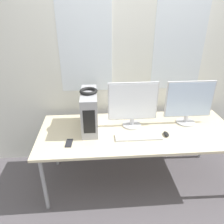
% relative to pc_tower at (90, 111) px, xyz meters
% --- Properties ---
extents(ground_plane, '(14.00, 14.00, 0.00)m').
position_rel_pc_tower_xyz_m(ground_plane, '(0.52, -0.54, -0.93)').
color(ground_plane, '#565156').
extents(wall_back, '(8.00, 0.07, 2.70)m').
position_rel_pc_tower_xyz_m(wall_back, '(0.52, 0.47, 0.43)').
color(wall_back, silver).
rests_on(wall_back, ground_plane).
extents(desk, '(2.17, 0.88, 0.71)m').
position_rel_pc_tower_xyz_m(desk, '(0.52, -0.10, -0.26)').
color(desk, beige).
rests_on(desk, ground_plane).
extents(pc_tower, '(0.17, 0.50, 0.43)m').
position_rel_pc_tower_xyz_m(pc_tower, '(0.00, 0.00, 0.00)').
color(pc_tower, '#9E9EA3').
rests_on(pc_tower, desk).
extents(headphones, '(0.19, 0.19, 0.03)m').
position_rel_pc_tower_xyz_m(headphones, '(0.00, 0.00, 0.23)').
color(headphones, black).
rests_on(headphones, pc_tower).
extents(monitor_main, '(0.55, 0.21, 0.52)m').
position_rel_pc_tower_xyz_m(monitor_main, '(0.48, 0.02, 0.06)').
color(monitor_main, '#B7B7BC').
rests_on(monitor_main, desk).
extents(monitor_right_near, '(0.54, 0.21, 0.51)m').
position_rel_pc_tower_xyz_m(monitor_right_near, '(1.12, 0.03, 0.06)').
color(monitor_right_near, '#B7B7BC').
rests_on(monitor_right_near, desk).
extents(keyboard, '(0.49, 0.13, 0.02)m').
position_rel_pc_tower_xyz_m(keyboard, '(0.51, -0.24, -0.20)').
color(keyboard, silver).
rests_on(keyboard, desk).
extents(mouse, '(0.06, 0.10, 0.03)m').
position_rel_pc_tower_xyz_m(mouse, '(0.81, -0.22, -0.20)').
color(mouse, black).
rests_on(mouse, desk).
extents(cell_phone, '(0.07, 0.14, 0.01)m').
position_rel_pc_tower_xyz_m(cell_phone, '(-0.21, -0.29, -0.21)').
color(cell_phone, '#232328').
rests_on(cell_phone, desk).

